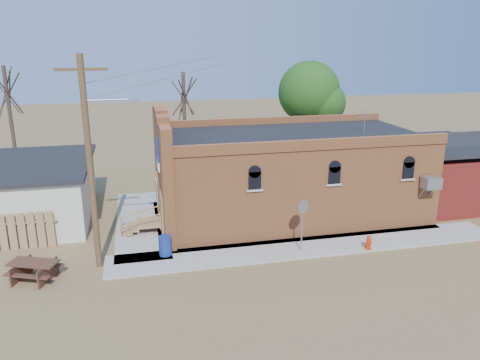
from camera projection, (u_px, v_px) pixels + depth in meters
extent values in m
plane|color=olive|center=(286.00, 259.00, 21.11)|extent=(120.00, 120.00, 0.00)
cube|color=#9E9991|center=(310.00, 247.00, 22.26)|extent=(19.00, 2.20, 0.08)
cube|color=#9E9991|center=(141.00, 222.00, 25.35)|extent=(2.60, 10.00, 0.08)
cube|color=#CA713D|center=(291.00, 176.00, 26.03)|extent=(14.00, 7.00, 4.50)
cube|color=black|center=(292.00, 135.00, 25.37)|extent=(13.80, 6.80, 0.12)
cube|color=#CA713D|center=(163.00, 172.00, 24.35)|extent=(0.50, 7.40, 5.80)
cube|color=navy|center=(158.00, 157.00, 22.85)|extent=(0.08, 1.10, 1.56)
cube|color=#929297|center=(431.00, 183.00, 23.55)|extent=(0.85, 0.65, 0.60)
cube|color=#541D0E|center=(440.00, 176.00, 28.25)|extent=(5.00, 6.00, 3.20)
cylinder|color=#47301C|center=(90.00, 167.00, 19.19)|extent=(0.26, 0.26, 9.00)
cube|color=#47301C|center=(81.00, 69.00, 18.07)|extent=(2.00, 0.12, 0.12)
cylinder|color=#929297|center=(108.00, 100.00, 18.61)|extent=(1.80, 0.08, 0.08)
cube|color=#929297|center=(133.00, 101.00, 18.84)|extent=(0.45, 0.22, 0.14)
cylinder|color=#453127|center=(185.00, 129.00, 31.54)|extent=(0.24, 0.24, 7.50)
cylinder|color=#453127|center=(12.00, 129.00, 30.05)|extent=(0.24, 0.24, 8.00)
cylinder|color=#453127|center=(308.00, 131.00, 34.10)|extent=(0.28, 0.28, 6.30)
sphere|color=#244714|center=(309.00, 92.00, 33.30)|extent=(4.40, 4.40, 4.40)
cylinder|color=red|center=(368.00, 248.00, 21.94)|extent=(0.38, 0.38, 0.06)
cylinder|color=red|center=(368.00, 243.00, 21.86)|extent=(0.26, 0.26, 0.51)
sphere|color=red|center=(369.00, 238.00, 21.78)|extent=(0.20, 0.20, 0.20)
cylinder|color=red|center=(370.00, 244.00, 21.73)|extent=(0.13, 0.14, 0.09)
cylinder|color=red|center=(366.00, 243.00, 21.83)|extent=(0.14, 0.13, 0.09)
cylinder|color=red|center=(371.00, 243.00, 21.88)|extent=(0.14, 0.13, 0.09)
cylinder|color=#929297|center=(302.00, 228.00, 21.48)|extent=(0.06, 0.06, 2.28)
cylinder|color=#929297|center=(303.00, 207.00, 21.16)|extent=(0.63, 0.32, 0.68)
cylinder|color=red|center=(303.00, 206.00, 21.20)|extent=(0.63, 0.32, 0.68)
cylinder|color=navy|center=(165.00, 246.00, 21.22)|extent=(0.59, 0.59, 0.90)
cube|color=#4B2A1E|center=(20.00, 270.00, 19.27)|extent=(0.62, 1.43, 0.76)
cube|color=#4B2A1E|center=(49.00, 273.00, 19.08)|extent=(0.62, 1.43, 0.76)
cube|color=#4B2A1E|center=(33.00, 263.00, 19.06)|extent=(2.12, 1.52, 0.06)
cube|color=#4B2A1E|center=(26.00, 277.00, 18.59)|extent=(1.90, 0.97, 0.05)
cube|color=#4B2A1E|center=(42.00, 263.00, 19.72)|extent=(1.90, 0.97, 0.05)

